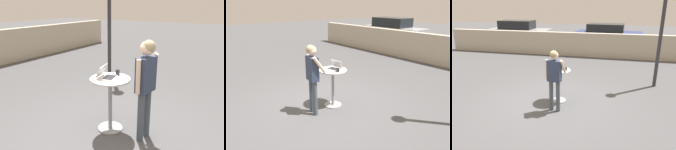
# 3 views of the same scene
# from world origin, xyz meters

# --- Properties ---
(ground_plane) EXTENTS (50.00, 50.00, 0.00)m
(ground_plane) POSITION_xyz_m (0.00, 0.00, 0.00)
(ground_plane) COLOR #4C4C4F
(cafe_table) EXTENTS (0.70, 0.70, 0.98)m
(cafe_table) POSITION_xyz_m (0.17, 0.22, 0.65)
(cafe_table) COLOR gray
(cafe_table) RESTS_ON ground_plane
(laptop) EXTENTS (0.37, 0.36, 0.22)m
(laptop) POSITION_xyz_m (0.16, 0.29, 1.03)
(laptop) COLOR silver
(laptop) RESTS_ON cafe_table
(coffee_mug) EXTENTS (0.11, 0.07, 0.10)m
(coffee_mug) POSITION_xyz_m (0.40, 0.20, 1.03)
(coffee_mug) COLOR #232328
(coffee_mug) RESTS_ON cafe_table
(standing_person) EXTENTS (0.53, 0.34, 1.69)m
(standing_person) POSITION_xyz_m (0.23, -0.42, 1.07)
(standing_person) COLOR #424C56
(standing_person) RESTS_ON ground_plane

